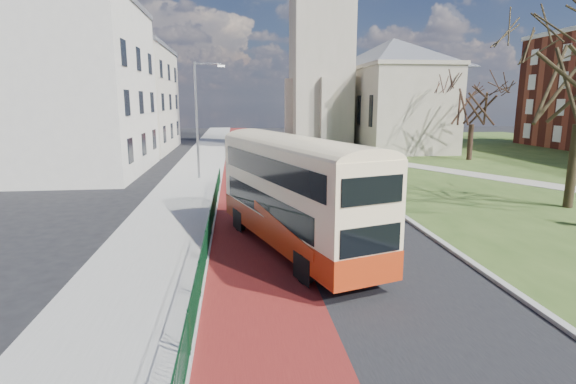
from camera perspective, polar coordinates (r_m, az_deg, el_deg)
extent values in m
plane|color=black|center=(15.33, 0.72, -9.60)|extent=(160.00, 160.00, 0.00)
cube|color=black|center=(34.78, -1.06, 2.37)|extent=(9.00, 120.00, 0.01)
cube|color=#591414|center=(34.63, -5.51, 2.28)|extent=(3.40, 120.00, 0.01)
cube|color=gray|center=(34.76, -11.79, 2.22)|extent=(4.00, 120.00, 0.12)
cube|color=#999993|center=(34.63, -8.49, 2.31)|extent=(0.25, 120.00, 0.13)
cube|color=#999993|center=(37.44, 5.67, 3.06)|extent=(0.25, 80.00, 0.13)
cube|color=#304B1B|center=(45.99, 30.72, 3.01)|extent=(40.00, 80.00, 0.04)
cylinder|color=#0D3C1F|center=(18.74, -9.85, -2.31)|extent=(0.04, 24.00, 0.04)
cylinder|color=#0D3C1F|center=(18.99, -9.76, -5.10)|extent=(0.04, 24.00, 0.04)
cube|color=#9F9581|center=(53.50, 4.21, 18.42)|extent=(6.50, 6.50, 24.00)
cube|color=#9F9581|center=(55.32, 12.91, 10.16)|extent=(9.00, 18.00, 9.00)
pyramid|color=#565960|center=(55.76, 13.30, 18.50)|extent=(9.00, 18.00, 3.60)
cube|color=silver|center=(38.17, -25.78, 11.48)|extent=(10.00, 14.00, 12.50)
cube|color=beige|center=(53.58, -20.14, 10.79)|extent=(10.00, 16.00, 11.00)
cube|color=#565960|center=(53.88, -20.58, 16.90)|extent=(10.30, 16.30, 0.50)
cylinder|color=gray|center=(32.32, -11.50, 8.79)|extent=(0.16, 0.16, 8.00)
cylinder|color=gray|center=(32.33, -10.14, 15.76)|extent=(1.80, 0.10, 0.10)
cube|color=silver|center=(32.28, -8.47, 15.55)|extent=(0.50, 0.18, 0.12)
cube|color=#AC2F0F|center=(16.77, 0.77, -4.45)|extent=(5.16, 10.05, 0.89)
cube|color=beige|center=(16.38, 0.78, 1.42)|extent=(5.13, 10.00, 2.59)
cube|color=black|center=(16.35, -3.18, -1.49)|extent=(2.51, 7.69, 0.85)
cube|color=black|center=(17.26, 3.76, -0.80)|extent=(2.51, 7.69, 0.85)
cube|color=black|center=(15.85, -2.88, 3.04)|extent=(2.75, 8.44, 0.80)
cube|color=black|center=(16.80, 4.25, 3.49)|extent=(2.75, 8.44, 0.80)
cube|color=black|center=(20.97, -4.91, 1.38)|extent=(1.93, 0.69, 0.94)
cube|color=black|center=(20.78, -4.97, 5.02)|extent=(1.93, 0.69, 0.80)
cube|color=orange|center=(20.73, -4.99, 6.42)|extent=(1.55, 0.58, 0.27)
cylinder|color=black|center=(19.53, -6.14, -3.57)|extent=(0.54, 0.97, 0.93)
cylinder|color=black|center=(20.23, -0.65, -2.97)|extent=(0.54, 0.97, 0.93)
cylinder|color=black|center=(13.97, 2.14, -9.71)|extent=(0.54, 0.97, 0.93)
cylinder|color=black|center=(14.94, 9.23, -8.43)|extent=(0.54, 0.97, 0.93)
cylinder|color=#2F2617|center=(27.46, 32.42, 2.76)|extent=(0.49, 0.49, 4.32)
cylinder|color=#312018|center=(45.86, 22.13, 5.89)|extent=(0.60, 0.60, 3.34)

